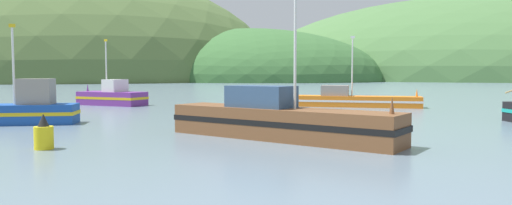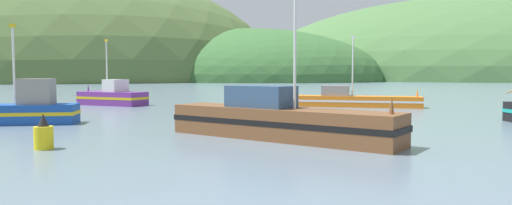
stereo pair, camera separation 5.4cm
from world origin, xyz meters
name	(u,v)px [view 1 (the left image)]	position (x,y,z in m)	size (l,w,h in m)	color
hill_far_center	(37,80)	(-141.36, 166.80, 0.00)	(208.55, 166.84, 94.11)	#516B38
hill_mid_left	(247,81)	(-46.19, 164.69, 0.00)	(100.02, 80.01, 37.86)	#386633
hill_mid_right	(468,79)	(39.05, 232.64, 0.00)	(206.41, 165.13, 72.90)	#47703D
fishing_boat_blue	(19,110)	(-16.44, 23.01, 0.82)	(6.98, 4.66, 5.79)	#19479E
fishing_boat_orange	(353,100)	(1.17, 42.33, 0.61)	(11.22, 2.41, 6.18)	orange
fishing_boat_brown	(278,120)	(-0.64, 21.29, 0.85)	(11.29, 5.75, 6.46)	brown
fishing_boat_purple	(112,97)	(-20.31, 38.33, 0.78)	(6.75, 3.41, 6.07)	#6B2D84
channel_buoy	(44,135)	(-8.78, 16.04, 0.56)	(0.73, 0.73, 1.40)	yellow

